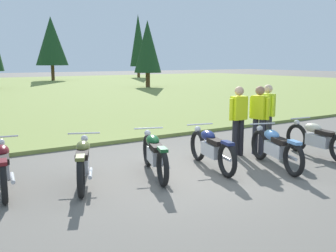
% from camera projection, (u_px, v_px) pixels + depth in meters
% --- Properties ---
extents(ground_plane, '(140.00, 140.00, 0.00)m').
position_uv_depth(ground_plane, '(184.00, 174.00, 7.98)').
color(ground_plane, '#605B54').
extents(motorcycle_maroon, '(0.62, 2.09, 0.88)m').
position_uv_depth(motorcycle_maroon, '(3.00, 166.00, 6.88)').
color(motorcycle_maroon, black).
rests_on(motorcycle_maroon, ground).
extents(motorcycle_olive, '(1.00, 1.96, 0.88)m').
position_uv_depth(motorcycle_olive, '(83.00, 162.00, 7.22)').
color(motorcycle_olive, black).
rests_on(motorcycle_olive, ground).
extents(motorcycle_british_green, '(0.88, 2.02, 0.88)m').
position_uv_depth(motorcycle_british_green, '(155.00, 154.00, 7.81)').
color(motorcycle_british_green, black).
rests_on(motorcycle_british_green, ground).
extents(motorcycle_navy, '(0.72, 2.07, 0.88)m').
position_uv_depth(motorcycle_navy, '(211.00, 148.00, 8.33)').
color(motorcycle_navy, black).
rests_on(motorcycle_navy, ground).
extents(motorcycle_sky_blue, '(0.85, 2.03, 0.88)m').
position_uv_depth(motorcycle_sky_blue, '(275.00, 147.00, 8.40)').
color(motorcycle_sky_blue, black).
rests_on(motorcycle_sky_blue, ground).
extents(motorcycle_cream, '(0.62, 2.10, 0.88)m').
position_uv_depth(motorcycle_cream, '(318.00, 139.00, 9.29)').
color(motorcycle_cream, black).
rests_on(motorcycle_cream, ground).
extents(rider_checking_bike, '(0.28, 0.54, 1.67)m').
position_uv_depth(rider_checking_bike, '(259.00, 116.00, 9.48)').
color(rider_checking_bike, '#2D2D38').
rests_on(rider_checking_bike, ground).
extents(rider_with_back_turned, '(0.27, 0.54, 1.67)m').
position_uv_depth(rider_with_back_turned, '(267.00, 113.00, 10.04)').
color(rider_with_back_turned, '#2D2D38').
rests_on(rider_with_back_turned, ground).
extents(rider_near_row_end, '(0.55, 0.23, 1.67)m').
position_uv_depth(rider_near_row_end, '(238.00, 117.00, 9.34)').
color(rider_near_row_end, black).
rests_on(rider_near_row_end, ground).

